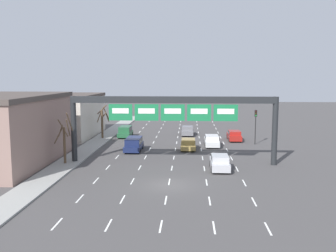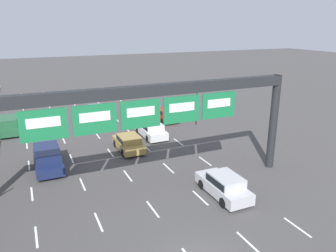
% 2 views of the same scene
% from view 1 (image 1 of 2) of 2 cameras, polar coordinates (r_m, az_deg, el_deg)
% --- Properties ---
extents(ground_plane, '(220.00, 220.00, 0.00)m').
position_cam_1_polar(ground_plane, '(32.60, 0.10, -8.98)').
color(ground_plane, '#474444').
extents(sidewalk_left, '(2.80, 110.00, 0.15)m').
position_cam_1_polar(sidewalk_left, '(35.04, -18.88, -8.09)').
color(sidewalk_left, '#999993').
rests_on(sidewalk_left, ground_plane).
extents(lane_dashes, '(13.32, 67.00, 0.01)m').
position_cam_1_polar(lane_dashes, '(45.70, 1.02, -4.18)').
color(lane_dashes, white).
rests_on(lane_dashes, ground_plane).
extents(sign_gantry, '(21.99, 0.70, 7.21)m').
position_cam_1_polar(sign_gantry, '(39.46, 0.74, 2.29)').
color(sign_gantry, '#232628').
rests_on(sign_gantry, ground_plane).
extents(building_far, '(9.68, 15.19, 6.54)m').
position_cam_1_polar(building_far, '(61.05, -15.48, 1.61)').
color(building_far, beige).
rests_on(building_far, ground_plane).
extents(suv_navy, '(1.99, 4.90, 1.69)m').
position_cam_1_polar(suv_navy, '(47.25, -5.23, -2.66)').
color(suv_navy, '#19234C').
rests_on(suv_navy, ground_plane).
extents(suv_green, '(1.89, 4.10, 1.71)m').
position_cam_1_polar(suv_green, '(58.04, -6.52, -0.77)').
color(suv_green, '#235B38').
rests_on(suv_green, ground_plane).
extents(car_white, '(1.90, 4.81, 1.49)m').
position_cam_1_polar(car_white, '(50.58, 6.68, -2.18)').
color(car_white, silver).
rests_on(car_white, ground_plane).
extents(car_grey, '(1.88, 4.43, 1.46)m').
position_cam_1_polar(car_grey, '(59.75, 2.99, -0.67)').
color(car_grey, slate).
rests_on(car_grey, ground_plane).
extents(car_silver, '(1.82, 4.37, 1.52)m').
position_cam_1_polar(car_silver, '(37.91, 7.89, -5.45)').
color(car_silver, '#B7B7BC').
rests_on(car_silver, ground_plane).
extents(car_gold, '(1.90, 4.16, 1.43)m').
position_cam_1_polar(car_gold, '(47.86, 3.11, -2.73)').
color(car_gold, '#A88947').
rests_on(car_gold, ground_plane).
extents(car_red, '(1.83, 4.47, 1.45)m').
position_cam_1_polar(car_red, '(55.53, 10.06, -1.40)').
color(car_red, maroon).
rests_on(car_red, ground_plane).
extents(traffic_light_near_gantry, '(0.30, 0.35, 4.75)m').
position_cam_1_polar(traffic_light_near_gantry, '(52.60, 13.21, 0.90)').
color(traffic_light_near_gantry, black).
rests_on(traffic_light_near_gantry, ground_plane).
extents(tree_bare_closest, '(1.79, 1.77, 5.44)m').
position_cam_1_polar(tree_bare_closest, '(40.98, -15.50, -1.99)').
color(tree_bare_closest, brown).
rests_on(tree_bare_closest, sidewalk_left).
extents(tree_bare_second, '(1.87, 1.88, 4.93)m').
position_cam_1_polar(tree_bare_second, '(56.82, -9.92, 0.76)').
color(tree_bare_second, brown).
rests_on(tree_bare_second, sidewalk_left).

